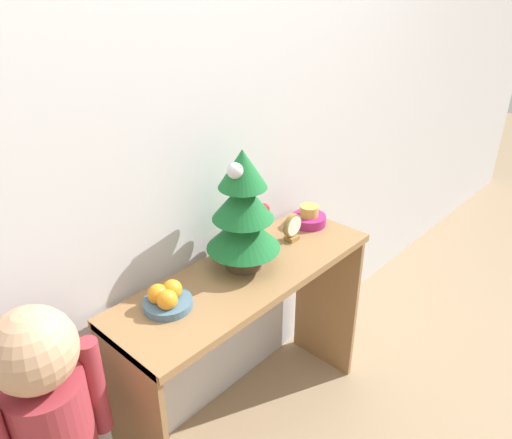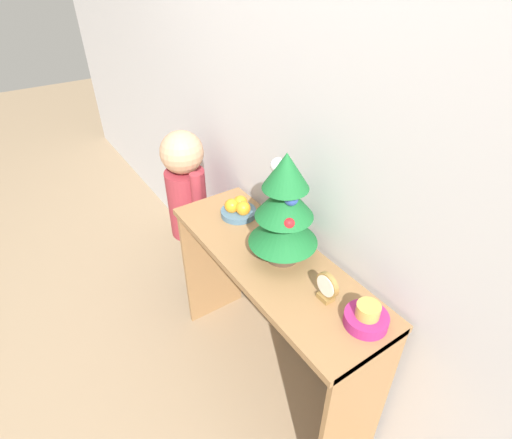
# 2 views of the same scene
# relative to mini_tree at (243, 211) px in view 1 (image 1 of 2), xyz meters

# --- Properties ---
(back_wall) EXTENTS (7.00, 0.05, 2.50)m
(back_wall) POSITION_rel_mini_tree_xyz_m (-0.02, 0.19, 0.23)
(back_wall) COLOR silver
(back_wall) RESTS_ON ground_plane
(console_table) EXTENTS (1.10, 0.37, 0.79)m
(console_table) POSITION_rel_mini_tree_xyz_m (-0.02, -0.04, -0.42)
(console_table) COLOR olive
(console_table) RESTS_ON ground_plane
(mini_tree) EXTENTS (0.27, 0.27, 0.46)m
(mini_tree) POSITION_rel_mini_tree_xyz_m (0.00, 0.00, 0.00)
(mini_tree) COLOR #4C3828
(mini_tree) RESTS_ON console_table
(fruit_bowl) EXTENTS (0.16, 0.16, 0.08)m
(fruit_bowl) POSITION_rel_mini_tree_xyz_m (-0.35, 0.01, -0.20)
(fruit_bowl) COLOR #476B84
(fruit_bowl) RESTS_ON console_table
(singing_bowl) EXTENTS (0.15, 0.15, 0.09)m
(singing_bowl) POSITION_rel_mini_tree_xyz_m (0.43, 0.02, -0.20)
(singing_bowl) COLOR #9E2366
(singing_bowl) RESTS_ON console_table
(desk_clock) EXTENTS (0.10, 0.04, 0.12)m
(desk_clock) POSITION_rel_mini_tree_xyz_m (0.27, -0.01, -0.17)
(desk_clock) COLOR olive
(desk_clock) RESTS_ON console_table
(child_figure) EXTENTS (0.34, 0.23, 1.06)m
(child_figure) POSITION_rel_mini_tree_xyz_m (-0.81, -0.04, -0.34)
(child_figure) COLOR #38384C
(child_figure) RESTS_ON ground_plane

